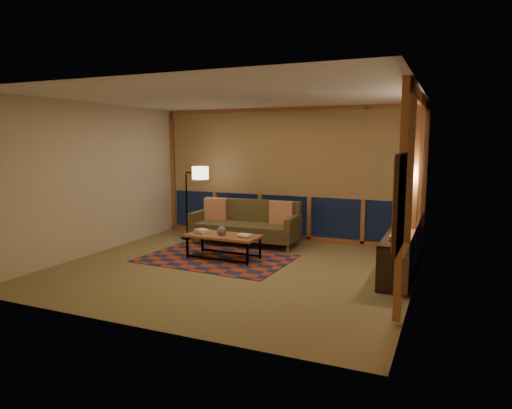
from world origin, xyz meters
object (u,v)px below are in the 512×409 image
at_px(coffee_table, 224,247).
at_px(floor_lamp, 187,202).
at_px(sofa, 245,223).
at_px(bookshelf, 401,250).

relative_size(coffee_table, floor_lamp, 0.84).
bearing_deg(coffee_table, sofa, 98.09).
relative_size(coffee_table, bookshelf, 0.49).
bearing_deg(sofa, floor_lamp, 176.61).
xyz_separation_m(sofa, coffee_table, (0.12, -1.15, -0.21)).
bearing_deg(floor_lamp, bookshelf, -5.75).
height_order(sofa, coffee_table, sofa).
bearing_deg(bookshelf, coffee_table, -170.07).
xyz_separation_m(sofa, floor_lamp, (-1.35, 0.03, 0.34)).
xyz_separation_m(coffee_table, bookshelf, (2.90, 0.51, 0.11)).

